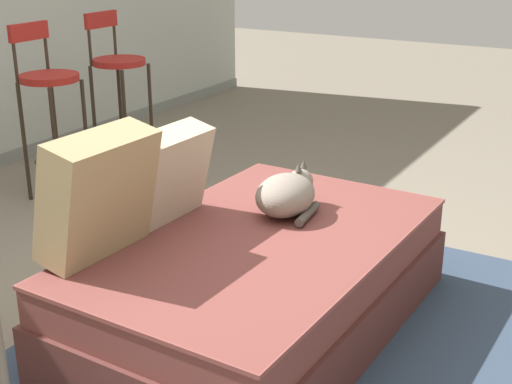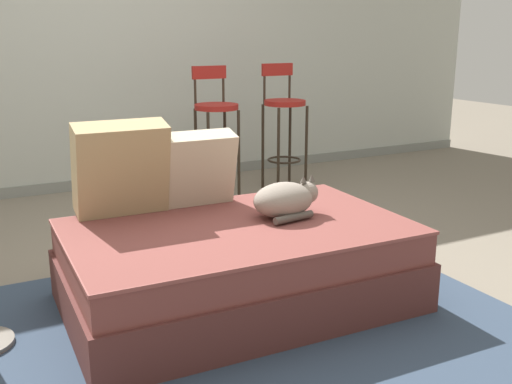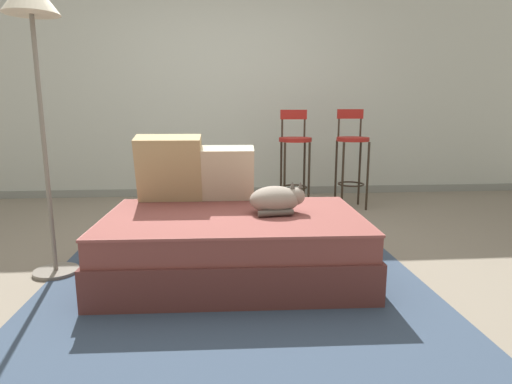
# 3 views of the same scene
# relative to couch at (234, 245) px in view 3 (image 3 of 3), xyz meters

# --- Properties ---
(ground_plane) EXTENTS (16.00, 16.00, 0.00)m
(ground_plane) POSITION_rel_couch_xyz_m (0.00, 0.40, -0.21)
(ground_plane) COLOR slate
(ground_plane) RESTS_ON ground
(wall_back_panel) EXTENTS (8.00, 0.10, 2.60)m
(wall_back_panel) POSITION_rel_couch_xyz_m (0.00, 2.65, 1.09)
(wall_back_panel) COLOR #B7BCB2
(wall_back_panel) RESTS_ON ground
(wall_baseboard_trim) EXTENTS (8.00, 0.02, 0.09)m
(wall_baseboard_trim) POSITION_rel_couch_xyz_m (0.00, 2.60, -0.16)
(wall_baseboard_trim) COLOR gray
(wall_baseboard_trim) RESTS_ON ground
(area_rug) EXTENTS (2.31, 2.11, 0.01)m
(area_rug) POSITION_rel_couch_xyz_m (0.00, -0.30, -0.20)
(area_rug) COLOR #334256
(area_rug) RESTS_ON ground
(couch) EXTENTS (1.64, 1.06, 0.40)m
(couch) POSITION_rel_couch_xyz_m (0.00, 0.00, 0.00)
(couch) COLOR brown
(couch) RESTS_ON ground
(throw_pillow_corner) EXTENTS (0.46, 0.27, 0.47)m
(throw_pillow_corner) POSITION_rel_couch_xyz_m (-0.43, 0.42, 0.44)
(throw_pillow_corner) COLOR tan
(throw_pillow_corner) RESTS_ON couch
(throw_pillow_middle) EXTENTS (0.38, 0.23, 0.39)m
(throw_pillow_middle) POSITION_rel_couch_xyz_m (-0.03, 0.41, 0.40)
(throw_pillow_middle) COLOR beige
(throw_pillow_middle) RESTS_ON couch
(cat) EXTENTS (0.37, 0.28, 0.20)m
(cat) POSITION_rel_couch_xyz_m (0.27, 0.02, 0.28)
(cat) COLOR gray
(cat) RESTS_ON couch
(bar_stool_near_window) EXTENTS (0.34, 0.34, 1.04)m
(bar_stool_near_window) POSITION_rel_couch_xyz_m (0.70, 1.82, 0.41)
(bar_stool_near_window) COLOR #2D2319
(bar_stool_near_window) RESTS_ON ground
(bar_stool_by_doorway) EXTENTS (0.34, 0.34, 1.04)m
(bar_stool_by_doorway) POSITION_rel_couch_xyz_m (1.31, 1.82, 0.41)
(bar_stool_by_doorway) COLOR #2D2319
(bar_stool_by_doorway) RESTS_ON ground
(floor_lamp) EXTENTS (0.32, 0.32, 1.81)m
(floor_lamp) POSITION_rel_couch_xyz_m (-1.15, 0.13, 1.33)
(floor_lamp) COLOR slate
(floor_lamp) RESTS_ON ground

